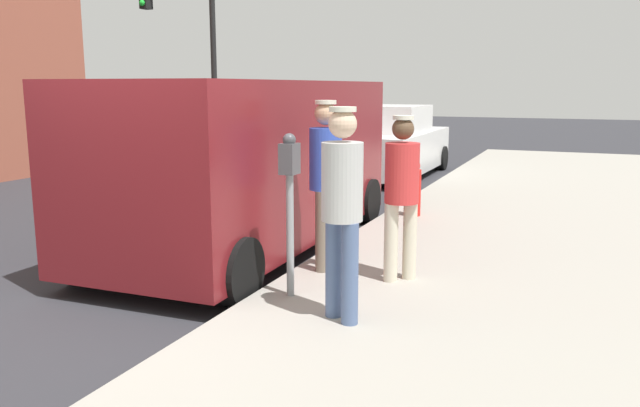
{
  "coord_description": "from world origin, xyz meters",
  "views": [
    {
      "loc": [
        3.82,
        -4.19,
        2.09
      ],
      "look_at": [
        1.65,
        0.97,
        1.05
      ],
      "focal_mm": 35.66,
      "sensor_mm": 36.0,
      "label": 1
    }
  ],
  "objects_px": {
    "parked_van": "(250,160)",
    "traffic_light_corner": "(187,34)",
    "pedestrian_in_blue": "(326,173)",
    "pedestrian_in_gray": "(342,200)",
    "parking_meter_near": "(290,187)",
    "pedestrian_in_red": "(402,188)",
    "parked_sedan_ahead": "(390,145)",
    "fire_hydrant": "(413,188)"
  },
  "relations": [
    {
      "from": "parked_van",
      "to": "traffic_light_corner",
      "type": "bearing_deg",
      "value": 128.29
    },
    {
      "from": "pedestrian_in_blue",
      "to": "parked_van",
      "type": "relative_size",
      "value": 0.34
    },
    {
      "from": "pedestrian_in_gray",
      "to": "parking_meter_near",
      "type": "bearing_deg",
      "value": 148.72
    },
    {
      "from": "pedestrian_in_blue",
      "to": "pedestrian_in_red",
      "type": "distance_m",
      "value": 0.86
    },
    {
      "from": "pedestrian_in_gray",
      "to": "parked_sedan_ahead",
      "type": "bearing_deg",
      "value": 104.29
    },
    {
      "from": "parking_meter_near",
      "to": "pedestrian_in_blue",
      "type": "distance_m",
      "value": 0.95
    },
    {
      "from": "pedestrian_in_gray",
      "to": "fire_hydrant",
      "type": "relative_size",
      "value": 2.07
    },
    {
      "from": "pedestrian_in_gray",
      "to": "parked_van",
      "type": "xyz_separation_m",
      "value": [
        -2.17,
        2.38,
        -0.02
      ]
    },
    {
      "from": "parked_van",
      "to": "pedestrian_in_gray",
      "type": "bearing_deg",
      "value": -47.71
    },
    {
      "from": "pedestrian_in_red",
      "to": "parked_sedan_ahead",
      "type": "height_order",
      "value": "pedestrian_in_red"
    },
    {
      "from": "pedestrian_in_red",
      "to": "traffic_light_corner",
      "type": "bearing_deg",
      "value": 133.3
    },
    {
      "from": "parking_meter_near",
      "to": "traffic_light_corner",
      "type": "xyz_separation_m",
      "value": [
        -8.07,
        10.3,
        2.34
      ]
    },
    {
      "from": "pedestrian_in_gray",
      "to": "parked_van",
      "type": "distance_m",
      "value": 3.22
    },
    {
      "from": "pedestrian_in_red",
      "to": "parked_van",
      "type": "distance_m",
      "value": 2.56
    },
    {
      "from": "parking_meter_near",
      "to": "parked_sedan_ahead",
      "type": "relative_size",
      "value": 0.35
    },
    {
      "from": "pedestrian_in_blue",
      "to": "parked_sedan_ahead",
      "type": "height_order",
      "value": "pedestrian_in_blue"
    },
    {
      "from": "pedestrian_in_red",
      "to": "parked_van",
      "type": "relative_size",
      "value": 0.32
    },
    {
      "from": "pedestrian_in_gray",
      "to": "fire_hydrant",
      "type": "distance_m",
      "value": 4.58
    },
    {
      "from": "parking_meter_near",
      "to": "fire_hydrant",
      "type": "distance_m",
      "value": 4.15
    },
    {
      "from": "pedestrian_in_blue",
      "to": "pedestrian_in_gray",
      "type": "bearing_deg",
      "value": -62.64
    },
    {
      "from": "parking_meter_near",
      "to": "traffic_light_corner",
      "type": "bearing_deg",
      "value": 128.08
    },
    {
      "from": "parked_sedan_ahead",
      "to": "pedestrian_in_red",
      "type": "bearing_deg",
      "value": -72.64
    },
    {
      "from": "parked_sedan_ahead",
      "to": "fire_hydrant",
      "type": "xyz_separation_m",
      "value": [
        1.84,
        -4.92,
        -0.18
      ]
    },
    {
      "from": "parked_van",
      "to": "traffic_light_corner",
      "type": "relative_size",
      "value": 1.01
    },
    {
      "from": "parking_meter_near",
      "to": "pedestrian_in_blue",
      "type": "bearing_deg",
      "value": 92.2
    },
    {
      "from": "parking_meter_near",
      "to": "parked_van",
      "type": "height_order",
      "value": "parked_van"
    },
    {
      "from": "parking_meter_near",
      "to": "pedestrian_in_blue",
      "type": "relative_size",
      "value": 0.85
    },
    {
      "from": "parking_meter_near",
      "to": "parked_sedan_ahead",
      "type": "height_order",
      "value": "parking_meter_near"
    },
    {
      "from": "pedestrian_in_red",
      "to": "traffic_light_corner",
      "type": "xyz_separation_m",
      "value": [
        -8.88,
        9.43,
        2.42
      ]
    },
    {
      "from": "pedestrian_in_gray",
      "to": "parked_van",
      "type": "bearing_deg",
      "value": 132.29
    },
    {
      "from": "traffic_light_corner",
      "to": "parking_meter_near",
      "type": "bearing_deg",
      "value": -51.92
    },
    {
      "from": "fire_hydrant",
      "to": "pedestrian_in_gray",
      "type": "bearing_deg",
      "value": -82.85
    },
    {
      "from": "pedestrian_in_red",
      "to": "parked_sedan_ahead",
      "type": "bearing_deg",
      "value": 107.36
    },
    {
      "from": "pedestrian_in_blue",
      "to": "parked_van",
      "type": "bearing_deg",
      "value": 145.0
    },
    {
      "from": "traffic_light_corner",
      "to": "fire_hydrant",
      "type": "bearing_deg",
      "value": -37.19
    },
    {
      "from": "pedestrian_in_blue",
      "to": "parked_van",
      "type": "distance_m",
      "value": 1.79
    },
    {
      "from": "parked_sedan_ahead",
      "to": "pedestrian_in_gray",
      "type": "bearing_deg",
      "value": -75.71
    },
    {
      "from": "parking_meter_near",
      "to": "traffic_light_corner",
      "type": "height_order",
      "value": "traffic_light_corner"
    },
    {
      "from": "parked_sedan_ahead",
      "to": "traffic_light_corner",
      "type": "distance_m",
      "value": 7.03
    },
    {
      "from": "pedestrian_in_blue",
      "to": "parking_meter_near",
      "type": "bearing_deg",
      "value": -87.8
    },
    {
      "from": "pedestrian_in_blue",
      "to": "parked_sedan_ahead",
      "type": "xyz_separation_m",
      "value": [
        -1.7,
        8.07,
        -0.44
      ]
    },
    {
      "from": "parking_meter_near",
      "to": "parked_van",
      "type": "distance_m",
      "value": 2.48
    }
  ]
}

